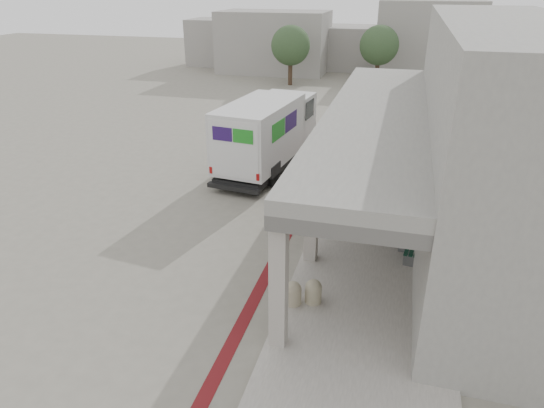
% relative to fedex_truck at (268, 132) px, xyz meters
% --- Properties ---
extents(ground, '(120.00, 120.00, 0.00)m').
position_rel_fedex_truck_xyz_m(ground, '(1.44, -8.29, -1.73)').
color(ground, slate).
rests_on(ground, ground).
extents(bike_lane_stripe, '(0.35, 40.00, 0.01)m').
position_rel_fedex_truck_xyz_m(bike_lane_stripe, '(2.44, -6.29, -1.73)').
color(bike_lane_stripe, maroon).
rests_on(bike_lane_stripe, ground).
extents(sidewalk, '(4.40, 28.00, 0.12)m').
position_rel_fedex_truck_xyz_m(sidewalk, '(5.44, -8.29, -1.67)').
color(sidewalk, gray).
rests_on(sidewalk, ground).
extents(transit_building, '(7.60, 17.00, 7.00)m').
position_rel_fedex_truck_xyz_m(transit_building, '(8.27, -3.79, 1.67)').
color(transit_building, gray).
rests_on(transit_building, ground).
extents(distant_backdrop, '(28.00, 10.00, 6.50)m').
position_rel_fedex_truck_xyz_m(distant_backdrop, '(-1.40, 27.60, 0.97)').
color(distant_backdrop, gray).
rests_on(distant_backdrop, ground).
extents(tree_left, '(3.20, 3.20, 4.80)m').
position_rel_fedex_truck_xyz_m(tree_left, '(-3.56, 19.71, 1.45)').
color(tree_left, '#38281C').
rests_on(tree_left, ground).
extents(tree_mid, '(3.20, 3.20, 4.80)m').
position_rel_fedex_truck_xyz_m(tree_mid, '(3.44, 21.71, 1.45)').
color(tree_mid, '#38281C').
rests_on(tree_mid, ground).
extents(tree_right, '(3.20, 3.20, 4.80)m').
position_rel_fedex_truck_xyz_m(tree_right, '(11.44, 20.71, 1.45)').
color(tree_right, '#38281C').
rests_on(tree_right, ground).
extents(fedex_truck, '(3.25, 7.85, 3.25)m').
position_rel_fedex_truck_xyz_m(fedex_truck, '(0.00, 0.00, 0.00)').
color(fedex_truck, black).
rests_on(fedex_truck, ground).
extents(bench, '(0.64, 1.93, 0.44)m').
position_rel_fedex_truck_xyz_m(bench, '(6.64, -6.67, -1.29)').
color(bench, slate).
rests_on(bench, sidewalk).
extents(bollard_near, '(0.44, 0.44, 0.67)m').
position_rel_fedex_truck_xyz_m(bollard_near, '(3.54, -10.21, -1.28)').
color(bollard_near, gray).
rests_on(bollard_near, sidewalk).
extents(bollard_far, '(0.45, 0.45, 0.67)m').
position_rel_fedex_truck_xyz_m(bollard_far, '(4.04, -9.99, -1.28)').
color(bollard_far, gray).
rests_on(bollard_far, sidewalk).
extents(utility_cabinet, '(0.48, 0.63, 1.03)m').
position_rel_fedex_truck_xyz_m(utility_cabinet, '(6.41, -6.37, -1.10)').
color(utility_cabinet, slate).
rests_on(utility_cabinet, sidewalk).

